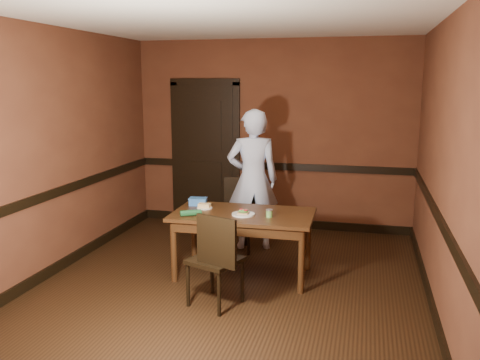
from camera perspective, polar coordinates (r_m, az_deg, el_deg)
The scene contains 22 objects.
floor at distance 5.51m, azimuth -0.90°, elevation -11.46°, with size 4.00×4.50×0.01m, color black.
ceiling at distance 5.13m, azimuth -1.00°, elevation 17.64°, with size 4.00×4.50×0.01m, color #EDE8CC.
wall_back at distance 7.33m, azimuth 3.63°, elevation 5.06°, with size 4.00×0.02×2.70m, color #542B19.
wall_front at distance 3.08m, azimuth -11.90°, elevation -3.48°, with size 4.00×0.02×2.70m, color #542B19.
wall_left at distance 5.99m, azimuth -19.80°, elevation 3.09°, with size 0.02×4.50×2.70m, color #542B19.
wall_right at distance 5.02m, azimuth 21.67°, elevation 1.56°, with size 0.02×4.50×2.70m, color #542B19.
dado_back at distance 7.38m, azimuth 3.57°, elevation 1.57°, with size 4.00×0.03×0.10m, color black.
dado_left at distance 6.05m, azimuth -19.41°, elevation -1.13°, with size 0.03×4.50×0.10m, color black.
dado_right at distance 5.11m, azimuth 21.15°, elevation -3.41°, with size 0.03×4.50×0.10m, color black.
baseboard_back at distance 7.56m, azimuth 3.49°, elevation -4.73°, with size 4.00×0.03×0.12m, color black.
baseboard_left at distance 6.27m, azimuth -18.92°, elevation -8.66°, with size 0.03×4.50×0.12m, color black.
baseboard_right at distance 5.37m, azimuth 20.51°, elevation -12.13°, with size 0.03×4.50×0.12m, color black.
door at distance 7.57m, azimuth -3.91°, elevation 3.27°, with size 1.05×0.07×2.20m.
dining_table at distance 5.60m, azimuth 0.35°, elevation -7.22°, with size 1.51×0.85×0.71m, color #341D0D.
chair_far at distance 6.37m, azimuth -0.84°, elevation -3.98°, with size 0.43×0.43×0.92m, color black, non-canonical shape.
chair_near at distance 4.87m, azimuth -2.81°, elevation -8.78°, with size 0.43×0.43×0.92m, color black, non-canonical shape.
person at distance 6.40m, azimuth 1.44°, elevation 0.04°, with size 0.65×0.43×1.78m, color silver.
sandwich_plate at distance 5.41m, azimuth 0.37°, elevation -3.78°, with size 0.24×0.24×0.06m.
sauce_jar at distance 5.33m, azimuth 3.30°, elevation -3.75°, with size 0.07×0.07×0.08m.
cheese_saucer at distance 5.71m, azimuth -4.00°, elevation -2.97°, with size 0.18×0.18×0.05m.
food_tub at distance 5.85m, azimuth -4.74°, elevation -2.42°, with size 0.22×0.17×0.09m.
wrapped_veg at distance 5.40m, azimuth -5.56°, elevation -3.70°, with size 0.06×0.06×0.22m, color #174924.
Camera 1 is at (1.32, -4.92, 2.11)m, focal length 38.00 mm.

